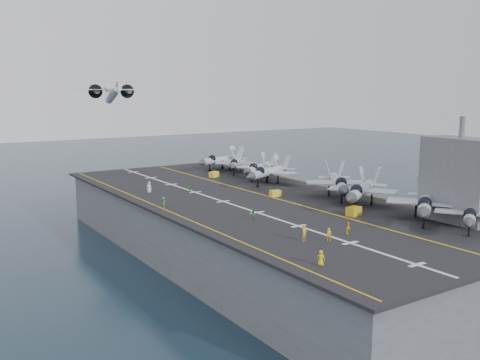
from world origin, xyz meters
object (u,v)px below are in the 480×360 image
island_superstructure (459,169)px  transport_plane (113,94)px  fighter_jet_0 (470,212)px  tow_cart_a (354,211)px

island_superstructure → transport_plane: size_ratio=0.70×
fighter_jet_0 → transport_plane: bearing=100.4°
island_superstructure → tow_cart_a: bearing=133.8°
tow_cart_a → transport_plane: bearing=97.0°
tow_cart_a → transport_plane: (-9.29, 75.50, 17.05)m
tow_cart_a → transport_plane: 77.96m
island_superstructure → fighter_jet_0: size_ratio=0.91×
transport_plane → tow_cart_a: bearing=-83.0°
island_superstructure → transport_plane: transport_plane is taller
fighter_jet_0 → tow_cart_a: size_ratio=6.65×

